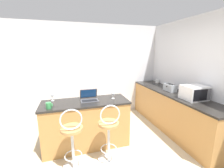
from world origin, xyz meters
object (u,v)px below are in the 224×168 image
bar_stool_far (109,135)px  wine_glass_short (113,93)px  laptop (89,97)px  toaster (170,88)px  mug_green (49,106)px  microwave (194,93)px  bar_stool_near (72,141)px  mug_white (157,81)px  wine_glass_tall (52,95)px

bar_stool_far → wine_glass_short: wine_glass_short is taller
laptop → wine_glass_short: size_ratio=2.28×
toaster → mug_green: 2.70m
microwave → toaster: microwave is taller
microwave → mug_green: (-2.72, 0.30, -0.09)m
laptop → mug_green: size_ratio=3.22×
bar_stool_near → bar_stool_far: (0.58, 0.00, 0.00)m
laptop → mug_white: 2.43m
microwave → mug_white: (0.19, 1.57, -0.09)m
bar_stool_near → mug_white: size_ratio=10.35×
wine_glass_tall → mug_white: bearing=16.7°
bar_stool_near → wine_glass_tall: size_ratio=6.83×
bar_stool_near → mug_white: bearing=33.5°
toaster → mug_green: bearing=-172.1°
microwave → wine_glass_short: microwave is taller
bar_stool_near → toaster: toaster is taller
bar_stool_near → wine_glass_tall: wine_glass_tall is taller
mug_white → mug_green: (-2.91, -1.27, 0.00)m
microwave → toaster: bearing=94.5°
bar_stool_far → microwave: bearing=4.0°
mug_white → wine_glass_short: size_ratio=0.70×
bar_stool_near → wine_glass_tall: 1.04m
laptop → microwave: (2.01, -0.55, 0.08)m
toaster → mug_white: bearing=75.1°
toaster → mug_white: size_ratio=3.04×
toaster → wine_glass_short: size_ratio=2.12×
bar_stool_far → microwave: size_ratio=2.38×
bar_stool_far → toaster: 1.99m
bar_stool_far → mug_white: bar_stool_far is taller
bar_stool_near → wine_glass_tall: (-0.32, 0.84, 0.53)m
wine_glass_short → mug_green: bearing=-169.8°
microwave → mug_white: size_ratio=4.35×
wine_glass_tall → mug_green: size_ratio=1.49×
laptop → bar_stool_far: bearing=-72.7°
bar_stool_far → mug_white: bearing=40.5°
toaster → microwave: bearing=-85.5°
mug_white → mug_green: 3.18m
bar_stool_far → wine_glass_tall: wine_glass_tall is taller
laptop → toaster: (1.96, 0.12, 0.03)m
bar_stool_near → bar_stool_far: size_ratio=1.00×
bar_stool_near → microwave: 2.45m
laptop → toaster: 1.96m
mug_white → mug_green: size_ratio=0.98×
bar_stool_far → mug_green: bar_stool_far is taller
mug_green → wine_glass_short: wine_glass_short is taller
microwave → mug_green: microwave is taller
bar_stool_near → wine_glass_short: wine_glass_short is taller
microwave → toaster: (-0.05, 0.67, -0.05)m
laptop → wine_glass_short: laptop is taller
bar_stool_far → wine_glass_tall: 1.34m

